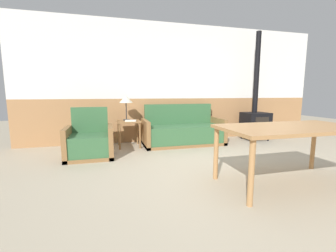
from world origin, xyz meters
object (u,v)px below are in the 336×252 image
object	(u,v)px
dining_table	(290,132)
wood_stove	(255,117)
couch	(183,132)
side_table	(129,126)
table_lamp	(126,100)
armchair	(90,142)

from	to	relation	value
dining_table	wood_stove	xyz separation A→B (m)	(1.29, 2.44, -0.11)
couch	side_table	distance (m)	1.19
table_lamp	dining_table	distance (m)	3.13
armchair	side_table	bearing A→B (deg)	25.25
armchair	side_table	size ratio (longest dim) A/B	1.57
couch	armchair	world-z (taller)	couch
dining_table	wood_stove	distance (m)	2.77
side_table	wood_stove	size ratio (longest dim) A/B	0.22
table_lamp	dining_table	size ratio (longest dim) A/B	0.31
table_lamp	wood_stove	bearing A→B (deg)	-2.37
couch	wood_stove	world-z (taller)	wood_stove
couch	armchair	xyz separation A→B (m)	(-1.91, -0.54, -0.00)
dining_table	wood_stove	size ratio (longest dim) A/B	0.67
armchair	wood_stove	xyz separation A→B (m)	(3.76, 0.55, 0.29)
couch	dining_table	xyz separation A→B (m)	(0.55, -2.44, 0.39)
armchair	side_table	xyz separation A→B (m)	(0.74, 0.60, 0.18)
dining_table	wood_stove	bearing A→B (deg)	62.09
couch	table_lamp	xyz separation A→B (m)	(-1.21, 0.13, 0.72)
side_table	dining_table	bearing A→B (deg)	-55.29
armchair	dining_table	bearing A→B (deg)	-51.15
couch	armchair	distance (m)	1.99
wood_stove	side_table	bearing A→B (deg)	179.16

